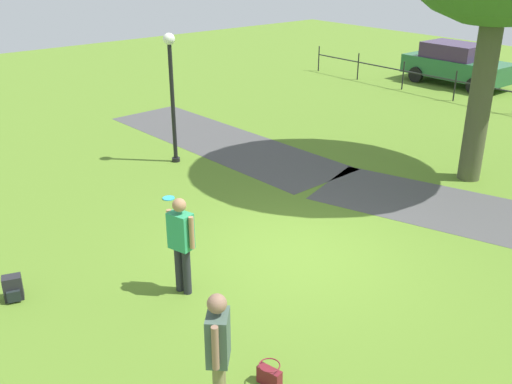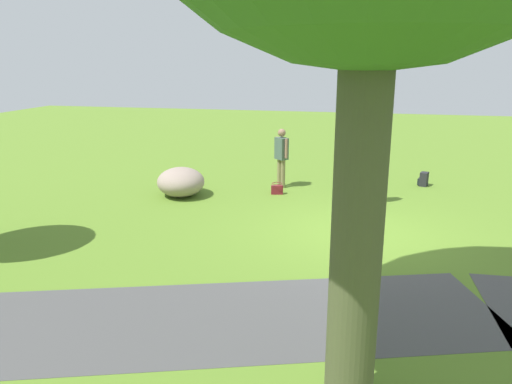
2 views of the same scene
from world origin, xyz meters
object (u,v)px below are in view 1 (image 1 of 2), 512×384
(parked_wagon_silver, at_px, (456,64))
(man_near_boulder, at_px, (181,239))
(handbag_on_grass, at_px, (269,375))
(spare_backpack_on_lawn, at_px, (13,288))
(frisbee_on_grass, at_px, (169,198))
(lamp_post, at_px, (172,84))
(woman_with_handbag, at_px, (218,349))

(parked_wagon_silver, bearing_deg, man_near_boulder, -70.94)
(handbag_on_grass, distance_m, spare_backpack_on_lawn, 4.36)
(spare_backpack_on_lawn, relative_size, frisbee_on_grass, 1.52)
(lamp_post, bearing_deg, spare_backpack_on_lawn, -55.34)
(woman_with_handbag, height_order, spare_backpack_on_lawn, woman_with_handbag)
(man_near_boulder, relative_size, frisbee_on_grass, 6.15)
(woman_with_handbag, bearing_deg, lamp_post, 151.02)
(lamp_post, xyz_separation_m, frisbee_on_grass, (1.87, -1.38, -1.97))
(man_near_boulder, distance_m, frisbee_on_grass, 3.81)
(woman_with_handbag, distance_m, handbag_on_grass, 1.14)
(lamp_post, height_order, handbag_on_grass, lamp_post)
(lamp_post, xyz_separation_m, spare_backpack_on_lawn, (3.63, -5.26, -1.79))
(woman_with_handbag, bearing_deg, spare_backpack_on_lawn, -165.46)
(man_near_boulder, distance_m, parked_wagon_silver, 17.00)
(lamp_post, height_order, spare_backpack_on_lawn, lamp_post)
(spare_backpack_on_lawn, xyz_separation_m, frisbee_on_grass, (-1.77, 3.88, -0.18))
(woman_with_handbag, relative_size, spare_backpack_on_lawn, 4.18)
(lamp_post, relative_size, man_near_boulder, 1.97)
(woman_with_handbag, relative_size, handbag_on_grass, 4.93)
(lamp_post, distance_m, man_near_boulder, 6.09)
(man_near_boulder, distance_m, spare_backpack_on_lawn, 2.72)
(frisbee_on_grass, bearing_deg, parked_wagon_silver, 99.06)
(spare_backpack_on_lawn, relative_size, parked_wagon_silver, 0.10)
(handbag_on_grass, bearing_deg, lamp_post, 155.63)
(parked_wagon_silver, bearing_deg, handbag_on_grass, -63.96)
(woman_with_handbag, xyz_separation_m, parked_wagon_silver, (-8.04, 17.19, -0.16))
(spare_backpack_on_lawn, bearing_deg, lamp_post, 124.66)
(woman_with_handbag, distance_m, parked_wagon_silver, 18.98)
(handbag_on_grass, bearing_deg, frisbee_on_grass, 160.18)
(lamp_post, bearing_deg, handbag_on_grass, -24.37)
(frisbee_on_grass, bearing_deg, lamp_post, 143.61)
(man_near_boulder, bearing_deg, handbag_on_grass, -7.78)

